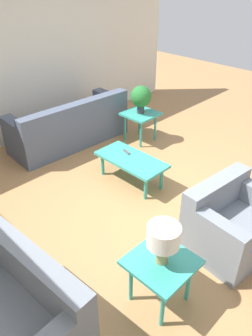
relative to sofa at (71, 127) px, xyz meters
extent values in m
plane|color=#A87A4C|center=(-2.21, 0.33, -0.32)|extent=(14.00, 14.00, 0.00)
cube|color=silver|center=(0.85, 0.33, 1.03)|extent=(0.12, 7.20, 2.70)
cube|color=#4C566B|center=(0.05, 0.00, -0.11)|extent=(0.90, 2.16, 0.42)
cube|color=#4C566B|center=(-0.25, 0.01, 0.32)|extent=(0.30, 2.13, 0.42)
cube|color=#4C566B|center=(0.01, -0.96, 0.24)|extent=(0.81, 0.24, 0.27)
cube|color=#4C566B|center=(0.10, 0.96, 0.24)|extent=(0.81, 0.24, 0.27)
cube|color=slate|center=(-3.37, 0.26, -0.11)|extent=(0.88, 1.06, 0.41)
cube|color=slate|center=(-3.08, 0.23, 0.28)|extent=(0.30, 1.00, 0.37)
cube|color=slate|center=(-3.33, 0.67, 0.22)|extent=(0.80, 0.24, 0.24)
cube|color=slate|center=(-2.57, 2.58, -0.11)|extent=(1.42, 0.87, 0.41)
cube|color=slate|center=(-2.55, 2.29, 0.28)|extent=(1.39, 0.28, 0.37)
cube|color=teal|center=(-1.61, 0.11, 0.06)|extent=(1.07, 0.52, 0.04)
cylinder|color=teal|center=(-2.06, -0.06, -0.14)|extent=(0.05, 0.05, 0.36)
cylinder|color=teal|center=(-1.17, -0.06, -0.14)|extent=(0.05, 0.05, 0.36)
cylinder|color=teal|center=(-2.06, 0.28, -0.14)|extent=(0.05, 0.05, 0.36)
cylinder|color=teal|center=(-1.17, 0.28, -0.14)|extent=(0.05, 0.05, 0.36)
cube|color=teal|center=(-0.79, -0.98, 0.20)|extent=(0.57, 0.57, 0.04)
cylinder|color=teal|center=(-0.99, -1.17, -0.07)|extent=(0.04, 0.04, 0.50)
cylinder|color=teal|center=(-0.60, -1.17, -0.07)|extent=(0.04, 0.04, 0.50)
cylinder|color=teal|center=(-0.99, -0.78, -0.07)|extent=(0.04, 0.04, 0.50)
cylinder|color=teal|center=(-0.60, -0.78, -0.07)|extent=(0.04, 0.04, 0.50)
cube|color=teal|center=(-3.24, 1.40, 0.20)|extent=(0.57, 0.57, 0.04)
cylinder|color=teal|center=(-3.43, 1.20, -0.07)|extent=(0.04, 0.04, 0.50)
cylinder|color=teal|center=(-3.04, 1.20, -0.07)|extent=(0.04, 0.04, 0.50)
cylinder|color=teal|center=(-3.43, 1.59, -0.07)|extent=(0.04, 0.04, 0.50)
cylinder|color=teal|center=(-3.04, 1.59, -0.07)|extent=(0.04, 0.04, 0.50)
cylinder|color=#333338|center=(-0.79, -0.98, 0.30)|extent=(0.13, 0.13, 0.15)
sphere|color=#236B2D|center=(-0.79, -0.98, 0.53)|extent=(0.37, 0.37, 0.37)
cylinder|color=#997F4C|center=(-3.24, 1.40, 0.33)|extent=(0.11, 0.11, 0.21)
cylinder|color=white|center=(-3.24, 1.40, 0.53)|extent=(0.30, 0.30, 0.20)
cube|color=#4C4C51|center=(-1.44, 0.04, 0.09)|extent=(0.16, 0.08, 0.02)
camera|label=1|loc=(-4.45, 3.08, 2.52)|focal=35.00mm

